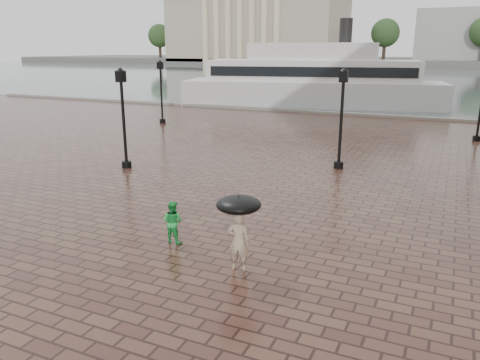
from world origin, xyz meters
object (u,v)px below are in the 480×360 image
at_px(adult_pedestrian, 239,241).
at_px(ferry_near, 312,80).
at_px(street_lamps, 275,105).
at_px(child_pedestrian, 173,222).

bearing_deg(adult_pedestrian, ferry_near, -89.24).
height_order(street_lamps, ferry_near, ferry_near).
xyz_separation_m(street_lamps, ferry_near, (-3.54, 19.50, 0.06)).
height_order(child_pedestrian, ferry_near, ferry_near).
bearing_deg(street_lamps, child_pedestrian, -81.13).
relative_size(street_lamps, ferry_near, 0.86).
bearing_deg(child_pedestrian, adult_pedestrian, 162.70).
bearing_deg(adult_pedestrian, child_pedestrian, -30.58).
relative_size(child_pedestrian, ferry_near, 0.05).
distance_m(adult_pedestrian, ferry_near, 35.30).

